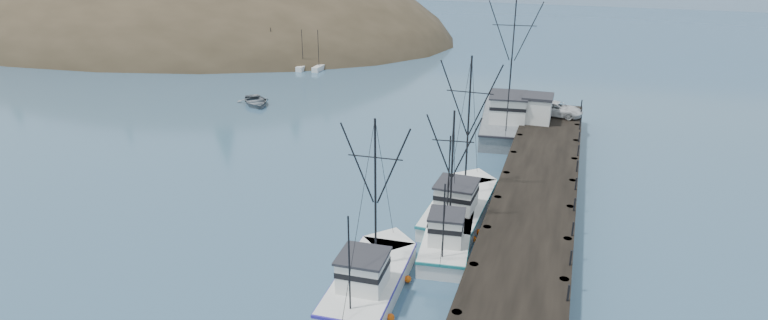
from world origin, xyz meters
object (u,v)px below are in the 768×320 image
at_px(motorboat, 256,105).
at_px(pickup_truck, 557,109).
at_px(trawler_mid, 371,278).
at_px(trawler_far, 461,204).
at_px(pier, 539,180).
at_px(trawler_near, 448,237).
at_px(pier_shed, 537,108).
at_px(work_vessel, 507,119).

bearing_deg(motorboat, pickup_truck, -40.13).
relative_size(trawler_mid, trawler_far, 0.89).
bearing_deg(pier, pickup_truck, 88.74).
bearing_deg(pickup_truck, trawler_near, 179.22).
bearing_deg(trawler_near, pier_shed, 81.52).
bearing_deg(work_vessel, trawler_mid, -96.49).
bearing_deg(work_vessel, pier, -74.79).
bearing_deg(work_vessel, pickup_truck, 3.10).
xyz_separation_m(trawler_mid, pier_shed, (7.04, 31.38, 2.60)).
height_order(trawler_near, trawler_far, trawler_far).
xyz_separation_m(trawler_near, motorboat, (-30.52, 27.58, -0.82)).
bearing_deg(pier, trawler_far, -139.67).
bearing_deg(pier_shed, trawler_mid, -102.65).
distance_m(trawler_near, work_vessel, 27.41).
bearing_deg(trawler_far, work_vessel, 88.12).
bearing_deg(work_vessel, trawler_near, -91.09).
bearing_deg(trawler_mid, pier, 62.77).
relative_size(trawler_near, work_vessel, 0.57).
relative_size(work_vessel, motorboat, 3.14).
bearing_deg(pickup_truck, pier, -170.61).
height_order(pier, trawler_far, trawler_far).
xyz_separation_m(pier, trawler_mid, (-8.54, -16.61, -0.87)).
bearing_deg(motorboat, trawler_far, -76.26).
xyz_separation_m(pier_shed, pickup_truck, (1.89, 2.76, -0.68)).
xyz_separation_m(trawler_near, pickup_truck, (5.60, 27.68, 1.92)).
bearing_deg(trawler_far, pickup_truck, 75.32).
xyz_separation_m(trawler_far, motorboat, (-30.33, 22.02, -0.82)).
xyz_separation_m(pier, trawler_far, (-5.41, -4.59, -0.87)).
relative_size(pickup_truck, motorboat, 0.95).
relative_size(trawler_far, motorboat, 2.21).
relative_size(trawler_mid, pier_shed, 3.47).
bearing_deg(trawler_mid, trawler_far, 75.37).
relative_size(trawler_far, pickup_truck, 2.33).
distance_m(pier, pier_shed, 14.95).
distance_m(pier, work_vessel, 17.88).
relative_size(trawler_near, trawler_mid, 0.90).
bearing_deg(trawler_far, pier_shed, 78.59).
relative_size(trawler_far, work_vessel, 0.71).
bearing_deg(pickup_truck, trawler_mid, 175.99).
bearing_deg(pier, trawler_near, -117.18).
height_order(trawler_near, pier_shed, trawler_near).
bearing_deg(motorboat, trawler_near, -82.38).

